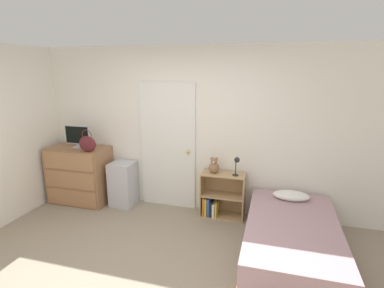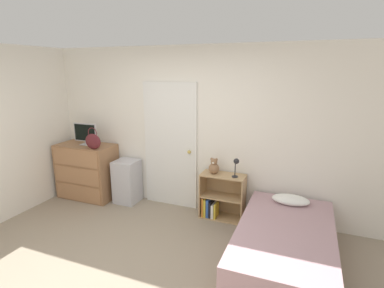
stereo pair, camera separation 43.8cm
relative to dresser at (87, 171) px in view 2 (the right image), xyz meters
The scene contains 11 objects.
ground_plane 2.52m from the dresser, 42.73° to the right, with size 16.00×16.00×0.00m, color gray.
wall_back 2.01m from the dresser, ahead, with size 10.00×0.06×2.55m.
door_closed 1.61m from the dresser, 10.01° to the left, with size 0.90×0.09×2.01m.
dresser is the anchor object (origin of this frame).
tv 0.67m from the dresser, 67.57° to the left, with size 0.45×0.16×0.37m.
handbag 0.71m from the dresser, 28.14° to the right, with size 0.29×0.10×0.35m.
storage_bin 0.77m from the dresser, ahead, with size 0.37×0.38×0.72m.
bookshelf 2.37m from the dresser, ahead, with size 0.66×0.31×0.69m.
teddy_bear 2.30m from the dresser, ahead, with size 0.16×0.16×0.24m.
desk_lamp 2.65m from the dresser, ahead, with size 0.10×0.10×0.28m.
bed 3.47m from the dresser, 11.57° to the right, with size 1.08×1.94×0.57m.
Camera 2 is at (1.70, -2.24, 2.21)m, focal length 28.00 mm.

